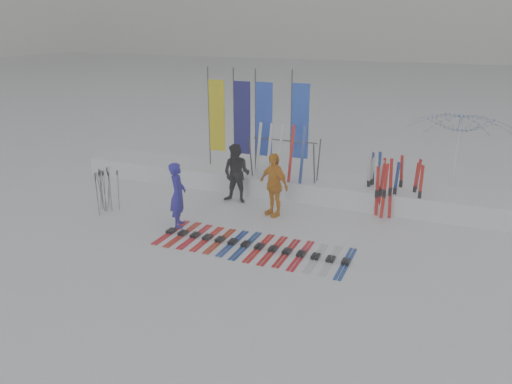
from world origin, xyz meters
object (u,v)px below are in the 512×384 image
at_px(person_black, 237,174).
at_px(ski_rack, 285,153).
at_px(person_blue, 178,195).
at_px(person_yellow, 274,185).
at_px(ski_row, 253,246).
at_px(tent_canopy, 456,157).

height_order(person_black, ski_rack, ski_rack).
relative_size(person_blue, person_yellow, 0.97).
xyz_separation_m(person_yellow, ski_rack, (-0.23, 1.54, 0.49)).
relative_size(person_black, ski_row, 0.37).
xyz_separation_m(person_black, ski_row, (1.68, -2.75, -0.85)).
xyz_separation_m(person_blue, person_yellow, (2.03, 1.69, 0.02)).
bearing_deg(ski_row, ski_rack, 98.06).
relative_size(tent_canopy, ski_rack, 1.50).
relative_size(person_blue, person_black, 0.98).
distance_m(person_black, tent_canopy, 6.48).
height_order(person_blue, person_yellow, person_yellow).
relative_size(person_black, tent_canopy, 0.58).
relative_size(person_blue, tent_canopy, 0.57).
relative_size(ski_row, ski_rack, 2.31).
xyz_separation_m(person_yellow, tent_canopy, (4.55, 3.13, 0.48)).
height_order(ski_row, ski_rack, ski_rack).
bearing_deg(ski_row, tent_canopy, 51.21).
bearing_deg(person_black, person_yellow, -23.37).
bearing_deg(person_yellow, person_black, -176.06).
bearing_deg(person_blue, ski_rack, -53.11).
bearing_deg(person_yellow, ski_rack, 125.07).
height_order(tent_canopy, ski_rack, tent_canopy).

